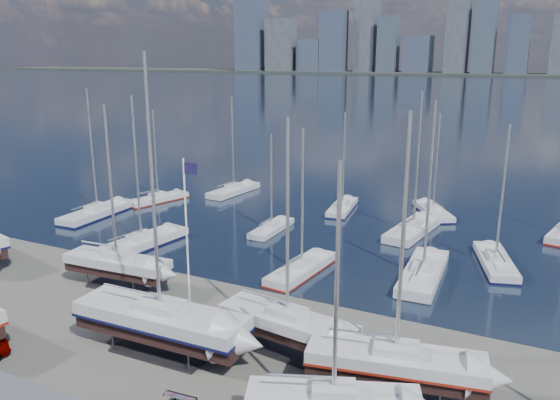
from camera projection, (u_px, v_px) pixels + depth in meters
The scene contains 20 objects.
ground at pixel (178, 342), 36.98m from camera, with size 1400.00×1400.00×0.00m, color #605E59.
water at pixel (512, 91), 305.68m from camera, with size 1400.00×600.00×0.40m, color #1A273C.
far_shore at pixel (532, 75), 530.70m from camera, with size 1400.00×80.00×2.20m, color #2D332D.
skyline at pixel (527, 34), 518.92m from camera, with size 639.14×43.80×107.69m.
sailboat_cradle_2 at pixel (117, 264), 45.34m from camera, with size 9.42×3.19×15.20m.
sailboat_cradle_3 at pixel (161, 321), 35.21m from camera, with size 12.04×3.67×19.07m.
sailboat_cradle_4 at pixel (287, 324), 35.19m from camera, with size 9.64×3.78×15.37m.
sailboat_cradle_6 at pixel (395, 363), 30.64m from camera, with size 10.37×4.66×16.18m.
sailboat_moored_0 at pixel (98, 214), 65.89m from camera, with size 3.34×10.75×15.93m.
sailboat_moored_1 at pixel (158, 200), 72.41m from camera, with size 4.69×8.81×12.69m.
sailboat_moored_2 at pixel (234, 191), 76.83m from camera, with size 3.58×9.60×14.16m.
sailboat_moored_3 at pixel (142, 244), 55.26m from camera, with size 4.44×10.96×15.92m.
sailboat_moored_4 at pixel (272, 229), 60.16m from camera, with size 2.13×7.50×11.31m.
sailboat_moored_5 at pixel (342, 208), 68.35m from camera, with size 3.52×8.81×12.81m.
sailboat_moored_6 at pixel (302, 270), 48.57m from camera, with size 3.45×9.31×13.61m.
sailboat_moored_7 at pixel (413, 231), 59.53m from camera, with size 4.33×10.90×16.01m.
sailboat_moored_8 at pixel (433, 212), 66.68m from camera, with size 6.50×8.57×12.81m.
sailboat_moored_9 at pixel (423, 275), 47.47m from camera, with size 3.48×10.79×16.09m.
sailboat_moored_10 at pixel (495, 263), 50.26m from camera, with size 5.04×9.54×13.73m.
flagpole at pixel (188, 236), 36.19m from camera, with size 1.10×0.12×12.47m.
Camera 1 is at (20.95, -36.76, 18.80)m, focal length 35.00 mm.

